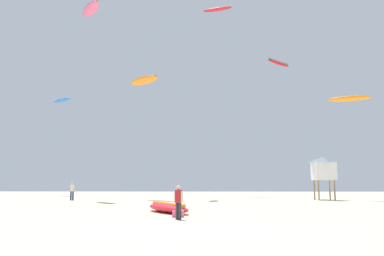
# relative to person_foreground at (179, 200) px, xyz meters

# --- Properties ---
(ground_plane) EXTENTS (120.00, 120.00, 0.00)m
(ground_plane) POSITION_rel_person_foreground_xyz_m (0.23, -3.98, -0.91)
(ground_plane) COLOR beige
(person_foreground) EXTENTS (0.42, 0.37, 1.56)m
(person_foreground) POSITION_rel_person_foreground_xyz_m (0.00, 0.00, 0.00)
(person_foreground) COLOR #2D2D33
(person_foreground) RESTS_ON ground
(person_midground) EXTENTS (0.55, 0.39, 1.71)m
(person_midground) POSITION_rel_person_foreground_xyz_m (-11.36, 20.15, 0.09)
(person_midground) COLOR navy
(person_midground) RESTS_ON ground
(kite_grounded_near) EXTENTS (3.39, 4.79, 0.60)m
(kite_grounded_near) POSITION_rel_person_foreground_xyz_m (-0.87, 4.36, -0.64)
(kite_grounded_near) COLOR red
(kite_grounded_near) RESTS_ON ground
(lifeguard_tower) EXTENTS (2.30, 2.30, 4.15)m
(lifeguard_tower) POSITION_rel_person_foreground_xyz_m (12.80, 21.22, 2.14)
(lifeguard_tower) COLOR #8C704C
(lifeguard_tower) RESTS_ON ground
(cooler_box) EXTENTS (0.56, 0.36, 0.32)m
(cooler_box) POSITION_rel_person_foreground_xyz_m (-0.11, 1.36, -0.75)
(cooler_box) COLOR #E5598C
(cooler_box) RESTS_ON ground
(kite_aloft_0) EXTENTS (3.30, 4.14, 0.95)m
(kite_aloft_0) POSITION_rel_person_foreground_xyz_m (-10.63, 21.79, 18.86)
(kite_aloft_0) COLOR #E5598C
(kite_aloft_1) EXTENTS (4.01, 3.95, 0.80)m
(kite_aloft_1) POSITION_rel_person_foreground_xyz_m (-5.14, 23.30, 11.49)
(kite_aloft_1) COLOR orange
(kite_aloft_2) EXTENTS (4.39, 2.53, 0.58)m
(kite_aloft_2) POSITION_rel_person_foreground_xyz_m (3.21, 35.95, 24.84)
(kite_aloft_2) COLOR red
(kite_aloft_3) EXTENTS (3.58, 3.46, 0.95)m
(kite_aloft_3) POSITION_rel_person_foreground_xyz_m (9.97, 27.72, 14.59)
(kite_aloft_3) COLOR red
(kite_aloft_5) EXTENTS (3.96, 3.86, 0.60)m
(kite_aloft_5) POSITION_rel_person_foreground_xyz_m (-18.29, 36.11, 12.02)
(kite_aloft_5) COLOR blue
(kite_aloft_6) EXTENTS (4.26, 2.60, 0.59)m
(kite_aloft_6) POSITION_rel_person_foreground_xyz_m (15.83, 21.82, 9.12)
(kite_aloft_6) COLOR orange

